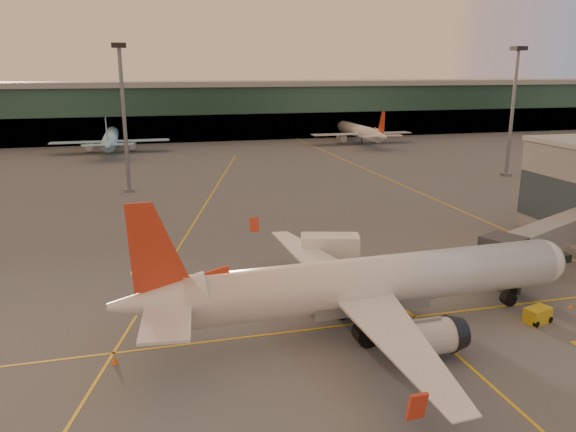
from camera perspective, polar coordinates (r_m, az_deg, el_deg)
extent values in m
plane|color=#4C4F54|center=(45.98, 9.92, -13.29)|extent=(600.00, 600.00, 0.00)
cube|color=yellow|center=(50.05, 7.51, -10.75)|extent=(80.00, 0.25, 0.01)
cube|color=yellow|center=(84.74, -9.15, -0.07)|extent=(31.30, 115.98, 0.01)
cube|color=yellow|center=(118.74, 9.13, 4.19)|extent=(0.25, 160.00, 0.01)
cube|color=yellow|center=(42.35, 21.08, -16.76)|extent=(0.25, 30.00, 0.01)
cube|color=#19382D|center=(179.99, -9.31, 10.31)|extent=(400.00, 18.00, 16.00)
cube|color=gray|center=(179.55, -9.43, 13.11)|extent=(400.00, 20.00, 1.60)
cube|color=black|center=(171.92, -8.96, 8.78)|extent=(400.00, 1.00, 8.00)
cylinder|color=slate|center=(103.03, -16.29, 9.22)|extent=(0.70, 0.70, 25.00)
cube|color=black|center=(102.71, -16.82, 16.27)|extent=(2.40, 2.40, 0.80)
cube|color=slate|center=(104.81, -15.81, 2.55)|extent=(1.60, 1.60, 0.50)
cylinder|color=slate|center=(122.83, 21.81, 9.57)|extent=(0.70, 0.70, 25.00)
cube|color=black|center=(122.55, 22.40, 15.47)|extent=(2.40, 2.40, 0.80)
cube|color=slate|center=(124.32, 21.27, 3.95)|extent=(1.60, 1.60, 0.50)
cylinder|color=white|center=(48.09, 9.30, -6.47)|extent=(32.77, 5.27, 4.19)
sphere|color=white|center=(56.89, 24.31, -4.26)|extent=(4.11, 4.11, 4.11)
cube|color=black|center=(57.51, 25.27, -3.62)|extent=(1.97, 2.79, 0.73)
cone|color=white|center=(43.60, -13.16, -8.53)|extent=(7.29, 4.22, 3.98)
cube|color=white|center=(40.30, -12.24, -10.31)|extent=(4.09, 7.09, 0.21)
cylinder|color=silver|center=(44.27, 13.78, -11.93)|extent=(4.47, 2.87, 2.72)
cylinder|color=black|center=(46.20, 7.90, -11.75)|extent=(1.93, 1.53, 1.89)
cylinder|color=black|center=(45.95, 7.93, -11.10)|extent=(0.38, 0.38, 1.15)
cube|color=white|center=(46.90, -12.99, -6.68)|extent=(4.50, 7.25, 0.21)
cylinder|color=silver|center=(54.61, 7.04, -6.34)|extent=(4.47, 2.87, 2.72)
cylinder|color=black|center=(50.71, 5.33, -9.16)|extent=(1.93, 1.53, 1.89)
cylinder|color=black|center=(50.48, 5.34, -8.56)|extent=(0.38, 0.38, 1.15)
cube|color=slate|center=(48.12, 7.94, -8.16)|extent=(10.46, 3.69, 1.68)
cylinder|color=black|center=(56.01, 21.46, -7.79)|extent=(1.35, 0.88, 1.32)
cube|color=slate|center=(65.97, 25.43, -1.60)|extent=(20.47, 11.65, 2.70)
cube|color=#2D3035|center=(57.39, 20.96, -3.43)|extent=(4.54, 4.54, 3.00)
cube|color=#2D3035|center=(59.97, 21.34, -6.03)|extent=(1.60, 2.40, 2.40)
cylinder|color=black|center=(59.44, 21.89, -7.10)|extent=(0.80, 0.40, 0.80)
cylinder|color=black|center=(61.07, 20.67, -6.39)|extent=(0.80, 0.40, 0.80)
cylinder|color=slate|center=(66.78, 25.16, -3.98)|extent=(0.50, 0.50, 3.19)
cube|color=red|center=(59.66, 4.53, -5.55)|extent=(3.87, 3.30, 1.56)
cube|color=silver|center=(58.84, 4.27, -3.32)|extent=(6.50, 4.13, 2.91)
cylinder|color=black|center=(58.51, 2.76, -6.26)|extent=(1.00, 0.60, 0.93)
cylinder|color=black|center=(58.76, 6.43, -6.25)|extent=(1.00, 0.60, 0.93)
cube|color=gold|center=(54.07, 24.02, -9.18)|extent=(2.57, 1.95, 1.37)
cylinder|color=black|center=(53.24, 23.90, -10.01)|extent=(0.63, 0.43, 0.57)
cylinder|color=black|center=(54.65, 25.03, -9.50)|extent=(0.63, 0.43, 0.57)
cone|color=orange|center=(58.53, 26.84, -8.17)|extent=(0.38, 0.38, 0.48)
cube|color=orange|center=(58.61, 26.81, -8.37)|extent=(0.33, 0.33, 0.03)
cone|color=orange|center=(45.31, -17.19, -13.77)|extent=(0.49, 0.49, 0.62)
cube|color=orange|center=(45.45, -17.16, -14.10)|extent=(0.42, 0.42, 0.03)
cone|color=orange|center=(64.09, 1.86, -4.53)|extent=(0.43, 0.43, 0.55)
cube|color=orange|center=(64.18, 1.86, -4.75)|extent=(0.37, 0.37, 0.03)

